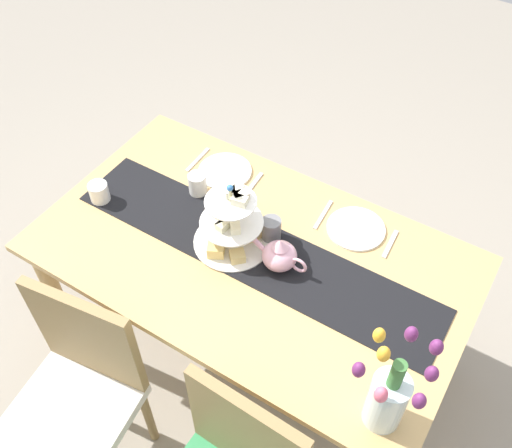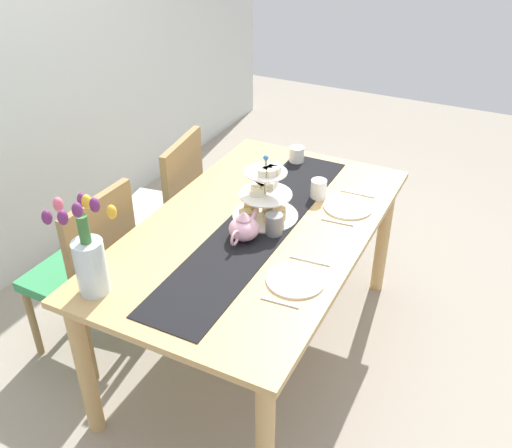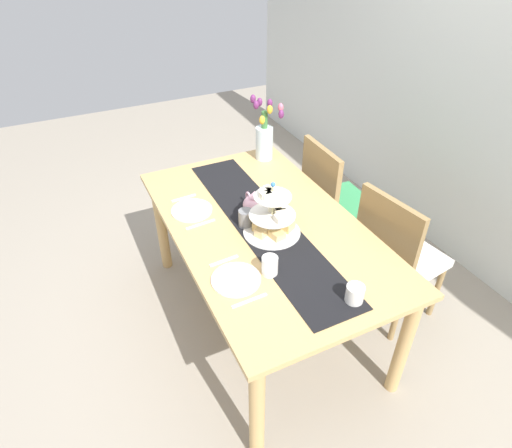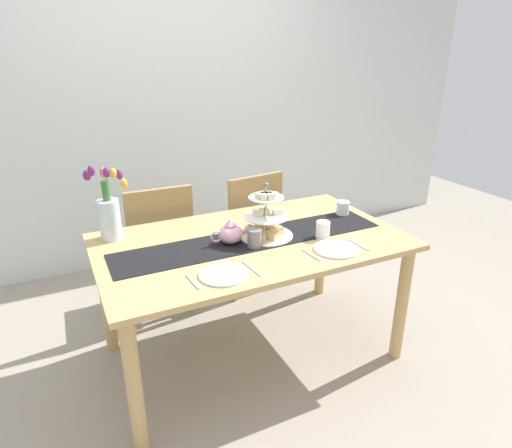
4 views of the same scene
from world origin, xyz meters
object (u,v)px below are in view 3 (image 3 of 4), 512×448
chair_left (332,198)px  cream_jug (355,294)px  tiered_cake_stand (273,218)px  mug_grey (246,218)px  tulip_vase (265,137)px  dining_table (264,238)px  chair_right (395,253)px  fork_left (184,198)px  teapot (254,204)px  mug_white_text (270,266)px  dinner_plate_left (192,210)px  fork_right (224,261)px  dinner_plate_right (236,279)px  knife_left (201,224)px  knife_right (249,301)px

chair_left → cream_jug: (1.02, -0.61, 0.28)m
tiered_cake_stand → mug_grey: tiered_cake_stand is taller
tiered_cake_stand → tulip_vase: tulip_vase is taller
dining_table → chair_right: bearing=67.2°
tulip_vase → fork_left: 0.72m
teapot → mug_white_text: bearing=-17.6°
teapot → mug_grey: size_ratio=2.51×
chair_right → dinner_plate_left: chair_right is taller
dinner_plate_left → fork_right: size_ratio=1.53×
dinner_plate_left → fork_right: (0.48, 0.00, -0.00)m
cream_jug → dinner_plate_right: bearing=-129.9°
tulip_vase → dinner_plate_right: 1.22m
tulip_vase → knife_left: size_ratio=2.52×
chair_right → fork_left: size_ratio=6.07×
cream_jug → mug_white_text: size_ratio=0.89×
tiered_cake_stand → knife_right: size_ratio=1.79×
teapot → mug_white_text: (0.48, -0.15, -0.01)m
fork_left → chair_left: bearing=85.4°
chair_left → chair_right: 0.65m
fork_left → mug_grey: size_ratio=1.58×
fork_right → dinner_plate_left: bearing=180.0°
teapot → tulip_vase: size_ratio=0.56×
tulip_vase → fork_right: size_ratio=2.86×
dining_table → mug_white_text: (0.36, -0.15, 0.15)m
dining_table → chair_left: size_ratio=1.81×
tulip_vase → fork_right: tulip_vase is taller
cream_jug → mug_white_text: 0.40m
knife_left → dinner_plate_right: dinner_plate_right is taller
chair_left → fork_left: (-0.08, -1.02, 0.24)m
tiered_cake_stand → knife_left: 0.40m
teapot → fork_left: 0.44m
cream_jug → tulip_vase: bearing=169.7°
tulip_vase → dinner_plate_right: tulip_vase is taller
dinner_plate_right → knife_right: bearing=0.0°
dinner_plate_left → knife_right: bearing=0.0°
teapot → mug_grey: teapot is taller
tiered_cake_stand → fork_right: (0.10, -0.32, -0.09)m
fork_left → mug_white_text: bearing=11.4°
mug_grey → mug_white_text: (0.39, -0.05, -0.00)m
dining_table → fork_right: size_ratio=10.96×
dining_table → dinner_plate_left: (-0.29, -0.31, 0.10)m
tiered_cake_stand → fork_right: tiered_cake_stand is taller
dining_table → chair_left: (-0.35, 0.71, -0.14)m
chair_right → dinner_plate_right: size_ratio=3.96×
chair_left → fork_right: chair_left is taller
chair_left → mug_grey: 0.91m
tulip_vase → dinner_plate_left: 0.78m
knife_left → tiered_cake_stand: bearing=53.6°
cream_jug → mug_grey: size_ratio=0.89×
tiered_cake_stand → knife_left: bearing=-126.4°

